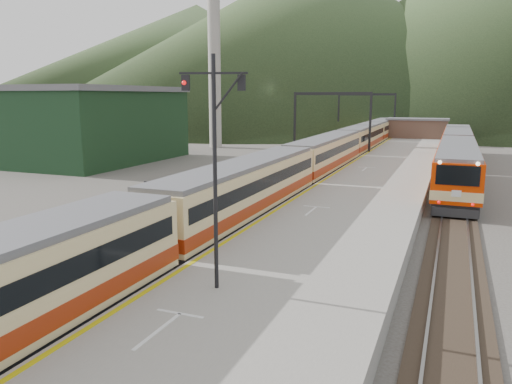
% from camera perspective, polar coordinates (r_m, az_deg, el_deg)
% --- Properties ---
extents(track_main, '(2.60, 200.00, 0.23)m').
position_cam_1_polar(track_main, '(47.01, 7.68, 1.72)').
color(track_main, black).
rests_on(track_main, ground).
extents(track_far, '(2.60, 200.00, 0.23)m').
position_cam_1_polar(track_far, '(48.44, 1.93, 2.08)').
color(track_far, black).
rests_on(track_far, ground).
extents(track_second, '(2.60, 200.00, 0.23)m').
position_cam_1_polar(track_second, '(45.67, 21.81, 0.76)').
color(track_second, black).
rests_on(track_second, ground).
extents(platform, '(8.00, 100.00, 1.00)m').
position_cam_1_polar(platform, '(43.98, 14.14, 1.42)').
color(platform, gray).
rests_on(platform, ground).
extents(gantry_near, '(9.55, 0.25, 8.00)m').
position_cam_1_polar(gantry_near, '(61.71, 8.65, 9.00)').
color(gantry_near, black).
rests_on(gantry_near, ground).
extents(gantry_far, '(9.55, 0.25, 8.00)m').
position_cam_1_polar(gantry_far, '(86.23, 12.49, 9.37)').
color(gantry_far, black).
rests_on(gantry_far, ground).
extents(warehouse, '(14.50, 20.50, 8.60)m').
position_cam_1_polar(warehouse, '(61.30, -18.22, 7.39)').
color(warehouse, black).
rests_on(warehouse, ground).
extents(smokestack, '(1.80, 1.80, 30.00)m').
position_cam_1_polar(smokestack, '(75.19, -4.81, 16.58)').
color(smokestack, '#9E998E').
rests_on(smokestack, ground).
extents(station_shed, '(9.40, 4.40, 3.10)m').
position_cam_1_polar(station_shed, '(83.40, 17.95, 6.98)').
color(station_shed, brown).
rests_on(station_shed, platform).
extents(hill_a, '(180.00, 180.00, 60.00)m').
position_cam_1_polar(hill_a, '(202.92, 7.26, 17.16)').
color(hill_a, '#2D4123').
rests_on(hill_a, ground).
extents(hill_d, '(200.00, 200.00, 55.00)m').
position_cam_1_polar(hill_d, '(278.68, -6.69, 14.92)').
color(hill_d, '#2D4123').
rests_on(hill_d, ground).
extents(main_train, '(2.85, 97.79, 3.48)m').
position_cam_1_polar(main_train, '(47.61, 8.00, 4.14)').
color(main_train, '#DAC180').
rests_on(main_train, track_main).
extents(second_train, '(3.01, 41.00, 3.68)m').
position_cam_1_polar(second_train, '(52.52, 21.99, 4.18)').
color(second_train, red).
rests_on(second_train, track_second).
extents(signal_mast, '(2.13, 0.76, 7.79)m').
position_cam_1_polar(signal_mast, '(16.37, -4.75, 4.69)').
color(signal_mast, black).
rests_on(signal_mast, platform).
extents(short_signal_b, '(0.23, 0.17, 2.27)m').
position_cam_1_polar(short_signal_b, '(33.14, -4.85, 0.40)').
color(short_signal_b, black).
rests_on(short_signal_b, ground).
extents(short_signal_c, '(0.23, 0.17, 2.27)m').
position_cam_1_polar(short_signal_c, '(31.91, -12.40, -0.23)').
color(short_signal_c, black).
rests_on(short_signal_c, ground).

